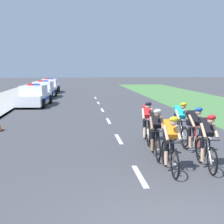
% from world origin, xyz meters
% --- Properties ---
extents(kerb_edge, '(0.16, 60.00, 0.13)m').
position_xyz_m(kerb_edge, '(-5.80, 14.00, 0.07)').
color(kerb_edge, '#9E9E99').
rests_on(kerb_edge, ground).
extents(lane_markings_centre, '(0.14, 25.60, 0.01)m').
position_xyz_m(lane_markings_centre, '(0.00, 10.91, 0.00)').
color(lane_markings_centre, white).
rests_on(lane_markings_centre, ground).
extents(cyclist_lead, '(0.42, 1.72, 1.56)m').
position_xyz_m(cyclist_lead, '(0.83, 3.11, 0.79)').
color(cyclist_lead, black).
rests_on(cyclist_lead, ground).
extents(cyclist_second, '(0.44, 1.72, 1.56)m').
position_xyz_m(cyclist_second, '(1.89, 3.27, 0.79)').
color(cyclist_second, black).
rests_on(cyclist_second, ground).
extents(cyclist_third, '(0.44, 1.72, 1.56)m').
position_xyz_m(cyclist_third, '(0.80, 4.47, 0.79)').
color(cyclist_third, black).
rests_on(cyclist_third, ground).
extents(cyclist_fourth, '(0.45, 1.72, 1.56)m').
position_xyz_m(cyclist_fourth, '(2.09, 4.70, 0.79)').
color(cyclist_fourth, black).
rests_on(cyclist_fourth, ground).
extents(cyclist_fifth, '(0.45, 1.72, 1.56)m').
position_xyz_m(cyclist_fifth, '(0.95, 6.26, 0.79)').
color(cyclist_fifth, black).
rests_on(cyclist_fifth, ground).
extents(cyclist_sixth, '(0.42, 1.72, 1.56)m').
position_xyz_m(cyclist_sixth, '(2.08, 5.99, 0.79)').
color(cyclist_sixth, black).
rests_on(cyclist_sixth, ground).
extents(police_car_nearest, '(2.27, 4.53, 1.59)m').
position_xyz_m(police_car_nearest, '(-4.67, 17.69, 0.68)').
color(police_car_nearest, silver).
rests_on(police_car_nearest, ground).
extents(police_car_second, '(2.24, 4.52, 1.59)m').
position_xyz_m(police_car_second, '(-4.67, 23.54, 0.68)').
color(police_car_second, silver).
rests_on(police_car_second, ground).
extents(police_car_third, '(2.03, 4.41, 1.59)m').
position_xyz_m(police_car_third, '(-4.67, 29.32, 0.68)').
color(police_car_third, silver).
rests_on(police_car_third, ground).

